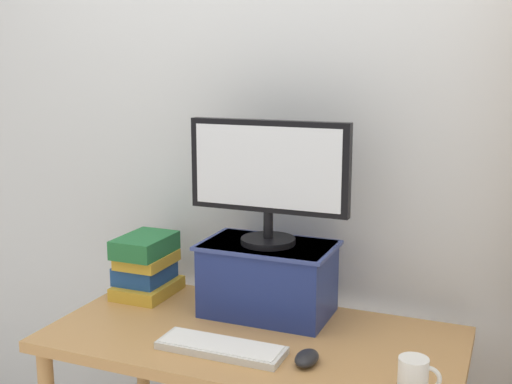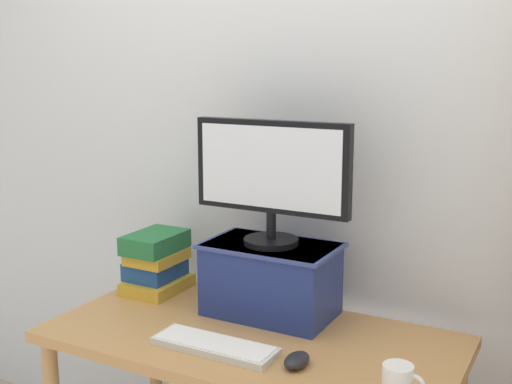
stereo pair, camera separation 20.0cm
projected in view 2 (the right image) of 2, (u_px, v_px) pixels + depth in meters
name	position (u px, v px, depth m)	size (l,w,h in m)	color
back_wall	(312.00, 151.00, 2.31)	(7.00, 0.08, 2.60)	silver
desk	(251.00, 362.00, 2.03)	(1.29, 0.65, 0.77)	#B7844C
riser_box	(271.00, 278.00, 2.15)	(0.44, 0.28, 0.25)	navy
computer_monitor	(271.00, 175.00, 2.08)	(0.54, 0.18, 0.41)	black
keyboard	(215.00, 346.00, 1.90)	(0.38, 0.13, 0.02)	silver
computer_mouse	(297.00, 360.00, 1.80)	(0.06, 0.10, 0.04)	black
book_stack	(156.00, 262.00, 2.38)	(0.19, 0.24, 0.22)	gold
coffee_mug	(399.00, 384.00, 1.59)	(0.11, 0.08, 0.10)	white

